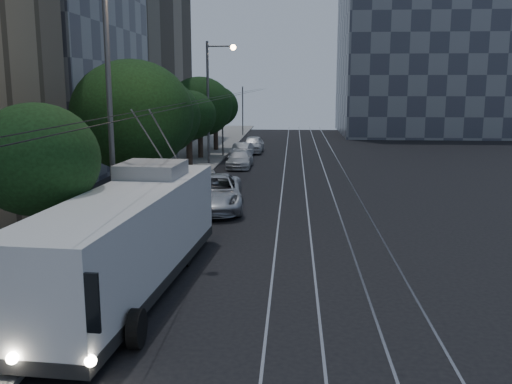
{
  "coord_description": "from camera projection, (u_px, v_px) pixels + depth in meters",
  "views": [
    {
      "loc": [
        0.93,
        -20.02,
        6.48
      ],
      "look_at": [
        -0.65,
        4.12,
        1.82
      ],
      "focal_mm": 40.0,
      "sensor_mm": 36.0,
      "label": 1
    }
  ],
  "objects": [
    {
      "name": "overhead_wires",
      "position": [
        210.0,
        126.0,
        40.16
      ],
      "size": [
        2.23,
        90.0,
        6.0
      ],
      "color": "black",
      "rests_on": "ground"
    },
    {
      "name": "sidewalk",
      "position": [
        176.0,
        173.0,
        40.97
      ],
      "size": [
        5.0,
        90.0,
        0.15
      ],
      "primitive_type": "cube",
      "color": "slate",
      "rests_on": "ground"
    },
    {
      "name": "ground",
      "position": [
        266.0,
        262.0,
        20.9
      ],
      "size": [
        120.0,
        120.0,
        0.0
      ],
      "primitive_type": "plane",
      "color": "black",
      "rests_on": "ground"
    },
    {
      "name": "car_white_b",
      "position": [
        240.0,
        159.0,
        43.97
      ],
      "size": [
        1.9,
        4.51,
        1.3
      ],
      "primitive_type": "imported",
      "rotation": [
        0.0,
        0.0,
        -0.02
      ],
      "color": "silver",
      "rests_on": "ground"
    },
    {
      "name": "car_white_a",
      "position": [
        207.0,
        180.0,
        34.78
      ],
      "size": [
        2.19,
        3.94,
        1.27
      ],
      "primitive_type": "imported",
      "rotation": [
        0.0,
        0.0,
        0.2
      ],
      "color": "#B2B2B6",
      "rests_on": "ground"
    },
    {
      "name": "tram_rails",
      "position": [
        315.0,
        175.0,
        40.34
      ],
      "size": [
        4.52,
        90.0,
        0.02
      ],
      "color": "#9B9BA4",
      "rests_on": "ground"
    },
    {
      "name": "tree_3",
      "position": [
        189.0,
        116.0,
        40.38
      ],
      "size": [
        3.93,
        3.93,
        5.96
      ],
      "color": "#33261C",
      "rests_on": "ground"
    },
    {
      "name": "car_white_d",
      "position": [
        253.0,
        144.0,
        53.42
      ],
      "size": [
        1.96,
        4.63,
        1.56
      ],
      "primitive_type": "imported",
      "rotation": [
        0.0,
        0.0,
        -0.03
      ],
      "color": "silver",
      "rests_on": "ground"
    },
    {
      "name": "car_white_c",
      "position": [
        242.0,
        151.0,
        49.42
      ],
      "size": [
        1.88,
        4.14,
        1.32
      ],
      "primitive_type": "imported",
      "rotation": [
        0.0,
        0.0,
        -0.12
      ],
      "color": "silver",
      "rests_on": "ground"
    },
    {
      "name": "tree_1",
      "position": [
        132.0,
        116.0,
        26.26
      ],
      "size": [
        5.67,
        5.67,
        7.55
      ],
      "color": "#33261C",
      "rests_on": "ground"
    },
    {
      "name": "streetlamp_far",
      "position": [
        213.0,
        91.0,
        44.57
      ],
      "size": [
        2.34,
        0.44,
        9.62
      ],
      "color": "#59595C",
      "rests_on": "ground"
    },
    {
      "name": "tree_2",
      "position": [
        158.0,
        117.0,
        32.6
      ],
      "size": [
        4.94,
        4.94,
        6.77
      ],
      "color": "#33261C",
      "rests_on": "ground"
    },
    {
      "name": "tree_4",
      "position": [
        200.0,
        107.0,
        48.17
      ],
      "size": [
        5.58,
        5.58,
        6.99
      ],
      "color": "#33261C",
      "rests_on": "ground"
    },
    {
      "name": "tree_5",
      "position": [
        215.0,
        107.0,
        54.08
      ],
      "size": [
        4.36,
        4.36,
        6.19
      ],
      "color": "#33261C",
      "rests_on": "ground"
    },
    {
      "name": "tree_0",
      "position": [
        37.0,
        160.0,
        17.64
      ],
      "size": [
        3.9,
        3.9,
        5.89
      ],
      "color": "#33261C",
      "rests_on": "ground"
    },
    {
      "name": "trolleybus",
      "position": [
        131.0,
        238.0,
        17.84
      ],
      "size": [
        3.47,
        12.41,
        5.63
      ],
      "rotation": [
        0.0,
        0.0,
        -0.07
      ],
      "color": "silver",
      "rests_on": "ground"
    },
    {
      "name": "building_distant_right",
      "position": [
        431.0,
        38.0,
        71.37
      ],
      "size": [
        22.0,
        18.0,
        24.0
      ],
      "primitive_type": "cube",
      "color": "#3C3F4C",
      "rests_on": "ground"
    },
    {
      "name": "streetlamp_near",
      "position": [
        120.0,
        75.0,
        20.62
      ],
      "size": [
        2.7,
        0.44,
        11.35
      ],
      "color": "#59595C",
      "rests_on": "ground"
    },
    {
      "name": "pickup_silver",
      "position": [
        213.0,
        192.0,
        29.47
      ],
      "size": [
        3.57,
        6.65,
        1.77
      ],
      "primitive_type": "imported",
      "rotation": [
        0.0,
        0.0,
        0.1
      ],
      "color": "#B5B8BD",
      "rests_on": "ground"
    }
  ]
}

